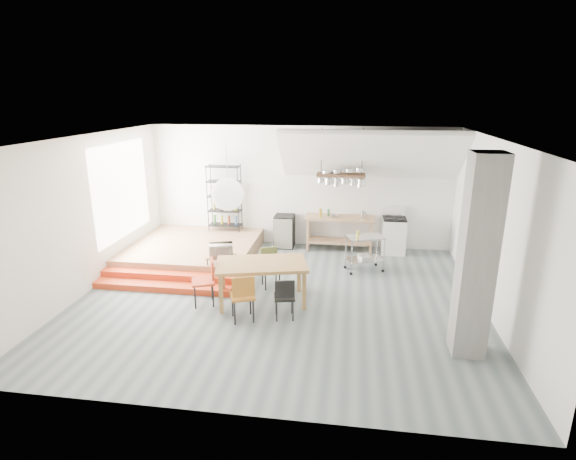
% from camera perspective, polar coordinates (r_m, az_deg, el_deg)
% --- Properties ---
extents(floor, '(8.00, 8.00, 0.00)m').
position_cam_1_polar(floor, '(9.23, -1.19, -8.64)').
color(floor, '#566163').
rests_on(floor, ground).
extents(wall_back, '(8.00, 0.04, 3.20)m').
position_cam_1_polar(wall_back, '(12.03, 1.50, 5.49)').
color(wall_back, silver).
rests_on(wall_back, ground).
extents(wall_left, '(0.04, 7.00, 3.20)m').
position_cam_1_polar(wall_left, '(10.10, -24.25, 1.77)').
color(wall_left, silver).
rests_on(wall_left, ground).
extents(wall_right, '(0.04, 7.00, 3.20)m').
position_cam_1_polar(wall_right, '(8.94, 24.93, -0.14)').
color(wall_right, silver).
rests_on(wall_right, ground).
extents(ceiling, '(8.00, 7.00, 0.02)m').
position_cam_1_polar(ceiling, '(8.37, -1.33, 11.56)').
color(ceiling, white).
rests_on(ceiling, wall_back).
extents(slope_ceiling, '(4.40, 1.44, 1.32)m').
position_cam_1_polar(slope_ceiling, '(11.21, 10.46, 9.30)').
color(slope_ceiling, white).
rests_on(slope_ceiling, wall_back).
extents(window_pane, '(0.02, 2.50, 2.20)m').
position_cam_1_polar(window_pane, '(11.31, -20.32, 4.73)').
color(window_pane, white).
rests_on(window_pane, wall_left).
extents(platform, '(3.00, 3.00, 0.40)m').
position_cam_1_polar(platform, '(11.56, -11.87, -2.56)').
color(platform, '#9F764F').
rests_on(platform, ground).
extents(step_lower, '(3.00, 0.35, 0.13)m').
position_cam_1_polar(step_lower, '(9.93, -15.63, -6.96)').
color(step_lower, red).
rests_on(step_lower, ground).
extents(step_upper, '(3.00, 0.35, 0.27)m').
position_cam_1_polar(step_upper, '(10.20, -14.88, -5.85)').
color(step_upper, red).
rests_on(step_upper, ground).
extents(concrete_column, '(0.50, 0.50, 3.20)m').
position_cam_1_polar(concrete_column, '(7.37, 22.86, -3.30)').
color(concrete_column, slate).
rests_on(concrete_column, ground).
extents(kitchen_counter, '(1.80, 0.60, 0.91)m').
position_cam_1_polar(kitchen_counter, '(11.85, 6.55, 0.35)').
color(kitchen_counter, '#9F764F').
rests_on(kitchen_counter, ground).
extents(stove, '(0.60, 0.60, 1.18)m').
position_cam_1_polar(stove, '(11.95, 13.25, -0.59)').
color(stove, white).
rests_on(stove, ground).
extents(pot_rack, '(1.20, 0.50, 1.43)m').
position_cam_1_polar(pot_rack, '(11.32, 6.88, 6.58)').
color(pot_rack, '#3E2519').
rests_on(pot_rack, ceiling).
extents(wire_shelving, '(0.88, 0.38, 1.80)m').
position_cam_1_polar(wire_shelving, '(12.20, -8.08, 4.17)').
color(wire_shelving, black).
rests_on(wire_shelving, platform).
extents(microwave_shelf, '(0.60, 0.40, 0.16)m').
position_cam_1_polar(microwave_shelf, '(9.99, -8.46, -3.38)').
color(microwave_shelf, '#9F764F').
rests_on(microwave_shelf, platform).
extents(paper_lantern, '(0.60, 0.60, 0.60)m').
position_cam_1_polar(paper_lantern, '(8.38, -7.65, 4.50)').
color(paper_lantern, white).
rests_on(paper_lantern, ceiling).
extents(dining_table, '(1.93, 1.37, 0.83)m').
position_cam_1_polar(dining_table, '(8.80, -3.37, -4.71)').
color(dining_table, olive).
rests_on(dining_table, ground).
extents(chair_mustard, '(0.55, 0.55, 0.92)m').
position_cam_1_polar(chair_mustard, '(8.16, -5.75, -8.06)').
color(chair_mustard, '#A5621C').
rests_on(chair_mustard, ground).
extents(chair_black, '(0.44, 0.44, 0.81)m').
position_cam_1_polar(chair_black, '(8.22, -0.44, -8.27)').
color(chair_black, black).
rests_on(chair_black, ground).
extents(chair_olive, '(0.51, 0.51, 0.84)m').
position_cam_1_polar(chair_olive, '(9.62, -2.30, -4.30)').
color(chair_olive, '#57602D').
rests_on(chair_olive, ground).
extents(chair_red, '(0.55, 0.55, 0.93)m').
position_cam_1_polar(chair_red, '(8.92, -10.27, -5.97)').
color(chair_red, '#BE371B').
rests_on(chair_red, ground).
extents(rolling_cart, '(0.95, 0.73, 0.83)m').
position_cam_1_polar(rolling_cart, '(10.57, 9.73, -2.35)').
color(rolling_cart, silver).
rests_on(rolling_cart, ground).
extents(mini_fridge, '(0.52, 0.52, 0.88)m').
position_cam_1_polar(mini_fridge, '(12.08, -0.46, -0.15)').
color(mini_fridge, black).
rests_on(mini_fridge, ground).
extents(microwave, '(0.58, 0.47, 0.28)m').
position_cam_1_polar(microwave, '(9.94, -8.50, -2.52)').
color(microwave, beige).
rests_on(microwave, microwave_shelf).
extents(bowl, '(0.22, 0.22, 0.05)m').
position_cam_1_polar(bowl, '(11.72, 5.93, 1.75)').
color(bowl, silver).
rests_on(bowl, kitchen_counter).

